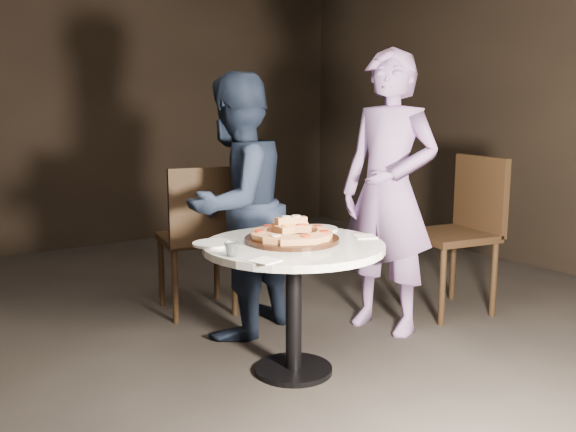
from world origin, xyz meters
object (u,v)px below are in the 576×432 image
(serving_board, at_px, (292,239))
(diner_teal, at_px, (389,192))
(water_glass, at_px, (232,249))
(diner_navy, at_px, (236,206))
(table, at_px, (294,268))
(focaccia_pile, at_px, (292,231))
(chair_far, at_px, (200,230))
(chair_right, at_px, (463,223))

(serving_board, distance_m, diner_teal, 0.87)
(water_glass, bearing_deg, serving_board, 13.81)
(serving_board, relative_size, diner_navy, 0.31)
(table, xyz_separation_m, water_glass, (-0.40, -0.07, 0.16))
(focaccia_pile, bearing_deg, chair_far, 88.38)
(diner_teal, bearing_deg, chair_far, -154.23)
(chair_far, xyz_separation_m, diner_teal, (0.81, -0.89, 0.28))
(serving_board, relative_size, focaccia_pile, 1.11)
(table, bearing_deg, focaccia_pile, 66.54)
(focaccia_pile, height_order, diner_navy, diner_navy)
(chair_far, distance_m, diner_teal, 1.23)
(focaccia_pile, distance_m, diner_teal, 0.86)
(serving_board, relative_size, diner_teal, 0.28)
(chair_far, relative_size, diner_teal, 0.58)
(focaccia_pile, distance_m, diner_navy, 0.65)
(chair_right, distance_m, diner_teal, 0.72)
(serving_board, bearing_deg, water_glass, -166.19)
(water_glass, distance_m, chair_right, 1.94)
(focaccia_pile, xyz_separation_m, diner_teal, (0.84, 0.17, 0.11))
(water_glass, relative_size, diner_teal, 0.04)
(serving_board, distance_m, chair_far, 1.07)
(water_glass, bearing_deg, focaccia_pile, 13.97)
(focaccia_pile, distance_m, chair_right, 1.52)
(chair_right, xyz_separation_m, diner_teal, (-0.67, 0.02, 0.25))
(chair_far, height_order, chair_right, chair_right)
(table, bearing_deg, diner_navy, 84.37)
(diner_navy, bearing_deg, table, 61.98)
(chair_far, bearing_deg, water_glass, 81.01)
(chair_far, height_order, diner_navy, diner_navy)
(focaccia_pile, distance_m, water_glass, 0.43)
(focaccia_pile, bearing_deg, diner_navy, 85.46)
(focaccia_pile, relative_size, diner_teal, 0.26)
(serving_board, distance_m, diner_navy, 0.65)
(table, height_order, water_glass, water_glass)
(focaccia_pile, xyz_separation_m, water_glass, (-0.41, -0.10, -0.02))
(serving_board, bearing_deg, focaccia_pile, 36.50)
(chair_far, distance_m, chair_right, 1.74)
(diner_teal, bearing_deg, table, -92.69)
(diner_teal, bearing_deg, chair_right, 71.69)
(diner_teal, bearing_deg, diner_navy, -137.36)
(table, distance_m, water_glass, 0.43)
(serving_board, xyz_separation_m, focaccia_pile, (0.00, 0.00, 0.04))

